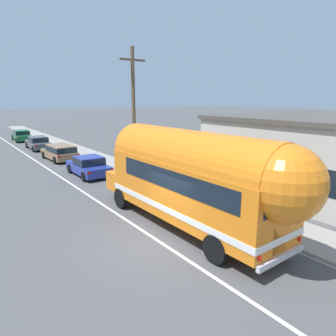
{
  "coord_description": "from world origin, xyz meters",
  "views": [
    {
      "loc": [
        -6.04,
        -8.81,
        5.36
      ],
      "look_at": [
        1.93,
        2.02,
        2.25
      ],
      "focal_mm": 32.41,
      "sensor_mm": 36.0,
      "label": 1
    }
  ],
  "objects_px": {
    "utility_pole": "(134,113)",
    "painted_bus": "(196,177)",
    "car_lead": "(89,165)",
    "car_second": "(60,151)",
    "car_fourth": "(22,135)",
    "car_third": "(38,142)"
  },
  "relations": [
    {
      "from": "car_second",
      "to": "car_fourth",
      "type": "distance_m",
      "value": 15.52
    },
    {
      "from": "car_second",
      "to": "car_third",
      "type": "xyz_separation_m",
      "value": [
        -0.03,
        7.41,
        -0.05
      ]
    },
    {
      "from": "car_lead",
      "to": "car_second",
      "type": "xyz_separation_m",
      "value": [
        0.04,
        6.61,
        0.06
      ]
    },
    {
      "from": "car_third",
      "to": "car_fourth",
      "type": "xyz_separation_m",
      "value": [
        -0.04,
        8.11,
        0.0
      ]
    },
    {
      "from": "utility_pole",
      "to": "car_third",
      "type": "relative_size",
      "value": 1.83
    },
    {
      "from": "utility_pole",
      "to": "car_lead",
      "type": "bearing_deg",
      "value": 130.18
    },
    {
      "from": "car_lead",
      "to": "car_third",
      "type": "bearing_deg",
      "value": 89.95
    },
    {
      "from": "painted_bus",
      "to": "car_lead",
      "type": "relative_size",
      "value": 2.6
    },
    {
      "from": "car_third",
      "to": "car_fourth",
      "type": "height_order",
      "value": "same"
    },
    {
      "from": "painted_bus",
      "to": "car_second",
      "type": "xyz_separation_m",
      "value": [
        0.07,
        17.99,
        -1.52
      ]
    },
    {
      "from": "painted_bus",
      "to": "car_fourth",
      "type": "bearing_deg",
      "value": 90.0
    },
    {
      "from": "car_lead",
      "to": "car_second",
      "type": "bearing_deg",
      "value": 89.65
    },
    {
      "from": "utility_pole",
      "to": "car_lead",
      "type": "xyz_separation_m",
      "value": [
        -2.23,
        2.64,
        -3.7
      ]
    },
    {
      "from": "car_second",
      "to": "car_fourth",
      "type": "relative_size",
      "value": 0.97
    },
    {
      "from": "car_second",
      "to": "car_fourth",
      "type": "bearing_deg",
      "value": 90.27
    },
    {
      "from": "utility_pole",
      "to": "car_lead",
      "type": "distance_m",
      "value": 5.06
    },
    {
      "from": "utility_pole",
      "to": "car_second",
      "type": "relative_size",
      "value": 1.86
    },
    {
      "from": "painted_bus",
      "to": "car_third",
      "type": "xyz_separation_m",
      "value": [
        0.05,
        25.4,
        -1.56
      ]
    },
    {
      "from": "car_lead",
      "to": "car_fourth",
      "type": "relative_size",
      "value": 0.91
    },
    {
      "from": "utility_pole",
      "to": "painted_bus",
      "type": "relative_size",
      "value": 0.77
    },
    {
      "from": "painted_bus",
      "to": "car_lead",
      "type": "height_order",
      "value": "painted_bus"
    },
    {
      "from": "car_third",
      "to": "car_lead",
      "type": "bearing_deg",
      "value": -90.05
    }
  ]
}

